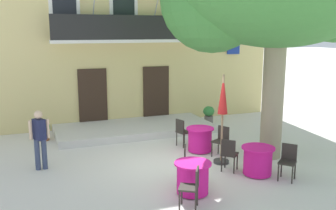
{
  "coord_description": "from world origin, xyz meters",
  "views": [
    {
      "loc": [
        -3.84,
        -9.46,
        3.73
      ],
      "look_at": [
        0.59,
        1.97,
        1.3
      ],
      "focal_mm": 40.19,
      "sensor_mm": 36.0,
      "label": 1
    }
  ],
  "objects_px": {
    "cafe_chair_front_1": "(192,185)",
    "ground_planter_right": "(209,114)",
    "cafe_chair_near_tree_0": "(221,139)",
    "cafe_chair_front_0": "(189,161)",
    "cafe_umbrella": "(223,106)",
    "cafe_table_middle": "(258,161)",
    "ground_planter_left": "(44,130)",
    "cafe_chair_middle_1": "(288,159)",
    "cafe_table_front": "(193,178)",
    "cafe_chair_middle_0": "(229,153)",
    "pedestrian_near_entrance": "(40,137)",
    "cafe_chair_near_tree_1": "(182,131)",
    "cafe_table_near_tree": "(200,139)"
  },
  "relations": [
    {
      "from": "cafe_chair_front_1",
      "to": "ground_planter_right",
      "type": "distance_m",
      "value": 7.71
    },
    {
      "from": "cafe_table_front",
      "to": "ground_planter_right",
      "type": "height_order",
      "value": "cafe_table_front"
    },
    {
      "from": "cafe_chair_middle_0",
      "to": "cafe_chair_front_0",
      "type": "distance_m",
      "value": 1.29
    },
    {
      "from": "cafe_chair_front_1",
      "to": "ground_planter_right",
      "type": "relative_size",
      "value": 1.32
    },
    {
      "from": "pedestrian_near_entrance",
      "to": "cafe_chair_front_0",
      "type": "bearing_deg",
      "value": -32.88
    },
    {
      "from": "cafe_table_near_tree",
      "to": "ground_planter_right",
      "type": "xyz_separation_m",
      "value": [
        1.98,
        3.25,
        -0.01
      ]
    },
    {
      "from": "cafe_chair_near_tree_1",
      "to": "cafe_chair_front_0",
      "type": "bearing_deg",
      "value": -110.04
    },
    {
      "from": "ground_planter_right",
      "to": "pedestrian_near_entrance",
      "type": "height_order",
      "value": "pedestrian_near_entrance"
    },
    {
      "from": "cafe_chair_middle_0",
      "to": "cafe_chair_front_0",
      "type": "xyz_separation_m",
      "value": [
        -1.27,
        -0.21,
        0.0
      ]
    },
    {
      "from": "cafe_chair_middle_0",
      "to": "cafe_chair_middle_1",
      "type": "distance_m",
      "value": 1.51
    },
    {
      "from": "cafe_table_middle",
      "to": "ground_planter_left",
      "type": "bearing_deg",
      "value": 133.23
    },
    {
      "from": "cafe_chair_middle_1",
      "to": "cafe_chair_middle_0",
      "type": "bearing_deg",
      "value": 138.08
    },
    {
      "from": "cafe_table_middle",
      "to": "pedestrian_near_entrance",
      "type": "height_order",
      "value": "pedestrian_near_entrance"
    },
    {
      "from": "cafe_table_front",
      "to": "cafe_chair_front_1",
      "type": "xyz_separation_m",
      "value": [
        -0.33,
        -0.68,
        0.14
      ]
    },
    {
      "from": "cafe_chair_near_tree_0",
      "to": "pedestrian_near_entrance",
      "type": "xyz_separation_m",
      "value": [
        -5.12,
        0.81,
        0.4
      ]
    },
    {
      "from": "cafe_table_near_tree",
      "to": "cafe_chair_front_0",
      "type": "xyz_separation_m",
      "value": [
        -1.3,
        -2.04,
        0.14
      ]
    },
    {
      "from": "cafe_chair_near_tree_1",
      "to": "ground_planter_right",
      "type": "distance_m",
      "value": 3.43
    },
    {
      "from": "cafe_chair_front_0",
      "to": "cafe_chair_front_1",
      "type": "height_order",
      "value": "same"
    },
    {
      "from": "cafe_chair_front_0",
      "to": "pedestrian_near_entrance",
      "type": "xyz_separation_m",
      "value": [
        -3.42,
        2.21,
        0.4
      ]
    },
    {
      "from": "cafe_chair_near_tree_0",
      "to": "ground_planter_left",
      "type": "relative_size",
      "value": 1.33
    },
    {
      "from": "ground_planter_left",
      "to": "ground_planter_right",
      "type": "height_order",
      "value": "ground_planter_right"
    },
    {
      "from": "ground_planter_right",
      "to": "cafe_chair_front_1",
      "type": "bearing_deg",
      "value": -119.86
    },
    {
      "from": "cafe_chair_front_0",
      "to": "cafe_umbrella",
      "type": "relative_size",
      "value": 0.36
    },
    {
      "from": "cafe_chair_near_tree_1",
      "to": "cafe_umbrella",
      "type": "relative_size",
      "value": 0.36
    },
    {
      "from": "cafe_chair_middle_0",
      "to": "cafe_chair_front_1",
      "type": "bearing_deg",
      "value": -138.67
    },
    {
      "from": "cafe_chair_near_tree_1",
      "to": "cafe_chair_front_0",
      "type": "height_order",
      "value": "same"
    },
    {
      "from": "cafe_table_front",
      "to": "cafe_umbrella",
      "type": "relative_size",
      "value": 0.34
    },
    {
      "from": "cafe_chair_near_tree_1",
      "to": "cafe_chair_middle_0",
      "type": "bearing_deg",
      "value": -83.82
    },
    {
      "from": "cafe_chair_near_tree_0",
      "to": "cafe_chair_front_0",
      "type": "relative_size",
      "value": 1.0
    },
    {
      "from": "cafe_chair_front_0",
      "to": "cafe_chair_front_1",
      "type": "xyz_separation_m",
      "value": [
        -0.56,
        -1.4,
        0.0
      ]
    },
    {
      "from": "cafe_table_middle",
      "to": "cafe_chair_middle_1",
      "type": "relative_size",
      "value": 0.95
    },
    {
      "from": "cafe_chair_middle_0",
      "to": "cafe_chair_front_0",
      "type": "relative_size",
      "value": 1.0
    },
    {
      "from": "cafe_chair_middle_1",
      "to": "cafe_table_front",
      "type": "xyz_separation_m",
      "value": [
        -2.62,
        0.08,
        -0.14
      ]
    },
    {
      "from": "cafe_table_near_tree",
      "to": "cafe_chair_front_1",
      "type": "xyz_separation_m",
      "value": [
        -1.86,
        -3.44,
        0.14
      ]
    },
    {
      "from": "cafe_table_middle",
      "to": "pedestrian_near_entrance",
      "type": "distance_m",
      "value": 5.85
    },
    {
      "from": "cafe_chair_middle_0",
      "to": "cafe_umbrella",
      "type": "height_order",
      "value": "cafe_umbrella"
    },
    {
      "from": "cafe_chair_middle_1",
      "to": "cafe_chair_front_0",
      "type": "height_order",
      "value": "same"
    },
    {
      "from": "cafe_chair_front_1",
      "to": "cafe_chair_middle_0",
      "type": "bearing_deg",
      "value": 41.33
    },
    {
      "from": "cafe_table_near_tree",
      "to": "cafe_chair_near_tree_0",
      "type": "height_order",
      "value": "cafe_chair_near_tree_0"
    },
    {
      "from": "cafe_table_middle",
      "to": "cafe_chair_near_tree_0",
      "type": "bearing_deg",
      "value": 94.91
    },
    {
      "from": "cafe_chair_middle_0",
      "to": "ground_planter_right",
      "type": "height_order",
      "value": "cafe_chair_middle_0"
    },
    {
      "from": "cafe_table_front",
      "to": "pedestrian_near_entrance",
      "type": "bearing_deg",
      "value": 137.45
    },
    {
      "from": "cafe_table_middle",
      "to": "cafe_chair_middle_1",
      "type": "height_order",
      "value": "cafe_chair_middle_1"
    },
    {
      "from": "cafe_chair_middle_1",
      "to": "ground_planter_right",
      "type": "relative_size",
      "value": 1.32
    },
    {
      "from": "cafe_chair_front_1",
      "to": "cafe_table_front",
      "type": "bearing_deg",
      "value": 64.3
    },
    {
      "from": "cafe_chair_near_tree_0",
      "to": "cafe_chair_front_1",
      "type": "bearing_deg",
      "value": -128.91
    },
    {
      "from": "cafe_table_front",
      "to": "cafe_chair_front_1",
      "type": "height_order",
      "value": "cafe_chair_front_1"
    },
    {
      "from": "cafe_chair_near_tree_1",
      "to": "cafe_chair_middle_0",
      "type": "relative_size",
      "value": 1.0
    },
    {
      "from": "cafe_chair_middle_1",
      "to": "cafe_chair_front_0",
      "type": "distance_m",
      "value": 2.52
    },
    {
      "from": "cafe_table_front",
      "to": "cafe_table_middle",
      "type": "bearing_deg",
      "value": 12.08
    }
  ]
}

